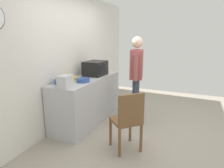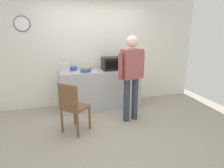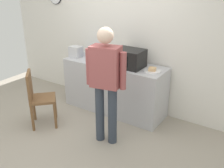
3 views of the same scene
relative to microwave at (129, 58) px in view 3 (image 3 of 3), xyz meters
name	(u,v)px [view 3 (image 3 of 3)]	position (x,y,z in m)	size (l,w,h in m)	color
ground_plane	(67,140)	(-0.37, -1.18, -1.06)	(6.00, 6.00, 0.00)	#9E9384
back_wall	(123,37)	(-0.37, 0.42, 0.24)	(5.40, 0.13, 2.60)	silver
kitchen_counter	(114,87)	(-0.30, 0.04, -0.61)	(1.86, 0.62, 0.91)	#B7B7BC
microwave	(129,58)	(0.00, 0.00, 0.00)	(0.50, 0.39, 0.30)	black
sandwich_plate	(152,70)	(0.43, 0.01, -0.13)	(0.28, 0.28, 0.07)	white
salad_bowl	(94,60)	(-0.66, -0.09, -0.11)	(0.24, 0.24, 0.07)	#33519E
cereal_bowl	(92,53)	(-0.93, 0.20, -0.11)	(0.21, 0.21, 0.08)	#33519E
mixing_bowl	(107,57)	(-0.58, 0.20, -0.12)	(0.22, 0.22, 0.06)	gold
toaster	(76,52)	(-1.11, -0.04, -0.05)	(0.22, 0.18, 0.20)	silver
fork_utensil	(108,64)	(-0.38, -0.07, -0.15)	(0.17, 0.02, 0.01)	silver
spoon_utensil	(142,63)	(0.11, 0.29, -0.15)	(0.17, 0.02, 0.01)	silver
person_standing	(106,79)	(0.13, -0.86, -0.05)	(0.58, 0.32, 1.72)	#323A48
wooden_chair	(38,96)	(-1.06, -1.09, -0.54)	(0.57, 0.57, 0.94)	brown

